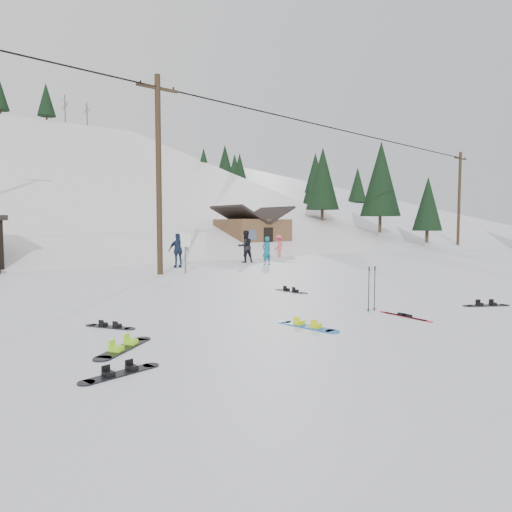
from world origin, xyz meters
TOP-DOWN VIEW (x-y plane):
  - ground at (0.00, 0.00)m, footprint 200.00×200.00m
  - ridge_right at (38.00, 50.00)m, footprint 45.66×93.98m
  - treeline_right at (36.00, 42.00)m, footprint 20.00×60.00m
  - utility_pole at (2.00, 14.00)m, footprint 2.00×0.26m
  - utility_pole_right at (34.00, 17.00)m, footprint 2.00×0.26m
  - trail_sign at (3.10, 13.58)m, footprint 0.50×0.09m
  - cabin at (15.00, 24.00)m, footprint 5.39×4.40m
  - hero_snowboard at (-0.22, 2.02)m, footprint 0.49×1.64m
  - hero_skis at (2.49, 1.36)m, footprint 0.21×1.57m
  - ski_poles at (2.41, 2.32)m, footprint 0.33×0.09m
  - board_scatter_a at (-4.76, 1.47)m, footprint 1.35×0.44m
  - board_scatter_b at (-3.73, 4.72)m, footprint 0.79×1.13m
  - board_scatter_c at (-4.17, 2.83)m, footprint 1.42×1.16m
  - board_scatter_d at (5.64, 0.85)m, footprint 1.23×0.83m
  - board_scatter_f at (3.11, 6.27)m, footprint 0.35×1.44m
  - skier_teal at (8.85, 14.65)m, footprint 0.60×0.40m
  - skier_dark at (8.94, 16.77)m, footprint 1.06×0.90m
  - skier_pink at (13.43, 18.93)m, footprint 1.17×0.98m
  - skier_navy at (4.23, 16.40)m, footprint 1.13×0.62m

SIDE VIEW (x-z plane):
  - ridge_right at x=38.00m, z-range -38.30..16.30m
  - ground at x=0.00m, z-range 0.00..0.00m
  - treeline_right at x=36.00m, z-range -5.00..5.00m
  - board_scatter_b at x=-3.73m, z-range -0.02..0.07m
  - hero_skis at x=2.49m, z-range -0.02..0.06m
  - board_scatter_a at x=-4.76m, z-range -0.02..0.07m
  - board_scatter_d at x=5.64m, z-range -0.02..0.07m
  - board_scatter_f at x=3.11m, z-range -0.02..0.08m
  - hero_snowboard at x=-0.22m, z-range -0.03..0.09m
  - board_scatter_c at x=-4.17m, z-range -0.03..0.09m
  - ski_poles at x=2.41m, z-range 0.01..1.21m
  - skier_pink at x=13.43m, z-range 0.00..1.57m
  - skier_teal at x=8.85m, z-range 0.00..1.62m
  - skier_navy at x=4.23m, z-range 0.00..1.82m
  - skier_dark at x=8.94m, z-range 0.00..1.93m
  - trail_sign at x=3.10m, z-range 0.35..2.20m
  - cabin at x=15.00m, z-range -0.40..3.37m
  - utility_pole at x=2.00m, z-range 0.18..9.18m
  - utility_pole_right at x=34.00m, z-range 0.18..9.18m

